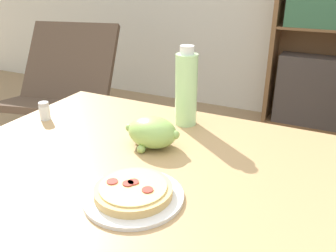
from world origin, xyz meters
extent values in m
cube|color=tan|center=(0.13, 0.08, 0.75)|extent=(1.11, 0.90, 0.03)
cylinder|color=tan|center=(-0.36, 0.47, 0.37)|extent=(0.06, 0.06, 0.73)
cylinder|color=tan|center=(0.63, 0.47, 0.37)|extent=(0.06, 0.06, 0.73)
cylinder|color=white|center=(0.20, -0.05, 0.77)|extent=(0.23, 0.23, 0.01)
cylinder|color=#DBB26B|center=(0.20, -0.05, 0.79)|extent=(0.18, 0.18, 0.02)
cylinder|color=#EACC7A|center=(0.20, -0.05, 0.80)|extent=(0.16, 0.16, 0.00)
cylinder|color=#A83328|center=(0.19, -0.04, 0.80)|extent=(0.03, 0.03, 0.00)
cylinder|color=#A83328|center=(0.15, -0.06, 0.80)|extent=(0.03, 0.03, 0.00)
cylinder|color=#A83328|center=(0.19, -0.05, 0.80)|extent=(0.03, 0.03, 0.00)
cylinder|color=#A83328|center=(0.24, -0.05, 0.80)|extent=(0.03, 0.03, 0.00)
ellipsoid|color=#93BC5B|center=(0.11, 0.20, 0.81)|extent=(0.15, 0.12, 0.09)
sphere|color=#93BC5B|center=(0.08, 0.21, 0.82)|extent=(0.02, 0.02, 0.02)
sphere|color=#93BC5B|center=(0.15, 0.20, 0.82)|extent=(0.03, 0.03, 0.03)
sphere|color=#93BC5B|center=(0.05, 0.21, 0.79)|extent=(0.02, 0.02, 0.02)
sphere|color=#93BC5B|center=(0.18, 0.21, 0.82)|extent=(0.03, 0.03, 0.03)
sphere|color=#93BC5B|center=(0.10, 0.15, 0.78)|extent=(0.03, 0.03, 0.03)
sphere|color=#93BC5B|center=(0.14, 0.22, 0.80)|extent=(0.03, 0.03, 0.03)
sphere|color=#93BC5B|center=(0.04, 0.19, 0.82)|extent=(0.03, 0.03, 0.03)
sphere|color=#93BC5B|center=(0.07, 0.20, 0.81)|extent=(0.02, 0.02, 0.02)
sphere|color=#93BC5B|center=(0.05, 0.23, 0.80)|extent=(0.02, 0.02, 0.02)
sphere|color=#93BC5B|center=(0.12, 0.19, 0.78)|extent=(0.02, 0.02, 0.02)
cylinder|color=#B7EAA3|center=(0.13, 0.40, 0.89)|extent=(0.07, 0.07, 0.24)
cylinder|color=white|center=(0.13, 0.40, 1.02)|extent=(0.05, 0.05, 0.03)
cylinder|color=white|center=(-0.33, 0.22, 0.79)|extent=(0.04, 0.04, 0.05)
cylinder|color=#B7B7BC|center=(-0.33, 0.22, 0.82)|extent=(0.03, 0.03, 0.01)
cube|color=slate|center=(-1.23, 1.23, 0.05)|extent=(0.75, 0.69, 0.10)
cube|color=brown|center=(-1.23, 1.15, 0.36)|extent=(0.79, 0.65, 0.14)
cube|color=brown|center=(-1.28, 1.44, 0.60)|extent=(0.77, 0.56, 0.55)
cube|color=brown|center=(0.06, 2.46, 0.83)|extent=(0.04, 0.28, 1.66)
cube|color=brown|center=(0.42, 2.59, 0.83)|extent=(0.76, 0.01, 1.66)
cube|color=brown|center=(0.42, 2.46, 0.02)|extent=(0.69, 0.27, 0.02)
cube|color=#4C423D|center=(0.42, 2.44, 0.32)|extent=(0.59, 0.20, 0.58)
cube|color=brown|center=(0.42, 2.46, 0.83)|extent=(0.69, 0.27, 0.02)
camera|label=1|loc=(0.58, -0.63, 1.25)|focal=38.00mm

